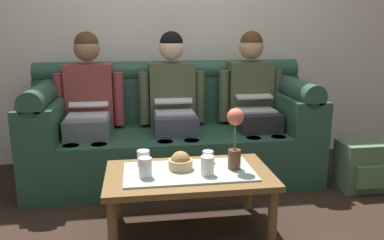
{
  "coord_description": "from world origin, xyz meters",
  "views": [
    {
      "loc": [
        -0.31,
        -2.02,
        1.27
      ],
      "look_at": [
        0.1,
        0.76,
        0.58
      ],
      "focal_mm": 36.54,
      "sensor_mm": 36.0,
      "label": 1
    }
  ],
  "objects_px": {
    "flower_vase": "(235,134)",
    "backpack_right": "(362,166)",
    "couch": "(173,134)",
    "person_middle": "(173,100)",
    "cup_near_right": "(207,166)",
    "coffee_table": "(189,179)",
    "cup_far_left": "(143,158)",
    "person_right": "(253,98)",
    "cup_far_center": "(208,157)",
    "snack_bowl": "(181,162)",
    "person_left": "(89,103)",
    "cup_near_left": "(145,167)"
  },
  "relations": [
    {
      "from": "flower_vase",
      "to": "backpack_right",
      "type": "distance_m",
      "value": 1.32
    },
    {
      "from": "backpack_right",
      "to": "couch",
      "type": "bearing_deg",
      "value": 160.3
    },
    {
      "from": "person_middle",
      "to": "cup_near_right",
      "type": "distance_m",
      "value": 1.07
    },
    {
      "from": "coffee_table",
      "to": "cup_far_left",
      "type": "bearing_deg",
      "value": 155.35
    },
    {
      "from": "couch",
      "to": "backpack_right",
      "type": "xyz_separation_m",
      "value": [
        1.44,
        -0.52,
        -0.18
      ]
    },
    {
      "from": "flower_vase",
      "to": "cup_near_right",
      "type": "bearing_deg",
      "value": -156.81
    },
    {
      "from": "person_middle",
      "to": "person_right",
      "type": "bearing_deg",
      "value": -0.02
    },
    {
      "from": "cup_far_center",
      "to": "cup_far_left",
      "type": "xyz_separation_m",
      "value": [
        -0.42,
        -0.01,
        0.01
      ]
    },
    {
      "from": "backpack_right",
      "to": "flower_vase",
      "type": "bearing_deg",
      "value": -158.6
    },
    {
      "from": "snack_bowl",
      "to": "couch",
      "type": "bearing_deg",
      "value": 87.09
    },
    {
      "from": "coffee_table",
      "to": "cup_far_left",
      "type": "distance_m",
      "value": 0.32
    },
    {
      "from": "person_left",
      "to": "person_middle",
      "type": "distance_m",
      "value": 0.69
    },
    {
      "from": "couch",
      "to": "cup_near_right",
      "type": "distance_m",
      "value": 1.06
    },
    {
      "from": "cup_far_left",
      "to": "person_right",
      "type": "bearing_deg",
      "value": 41.11
    },
    {
      "from": "person_right",
      "to": "couch",
      "type": "bearing_deg",
      "value": 179.65
    },
    {
      "from": "person_left",
      "to": "backpack_right",
      "type": "relative_size",
      "value": 3.19
    },
    {
      "from": "person_right",
      "to": "flower_vase",
      "type": "relative_size",
      "value": 3.2
    },
    {
      "from": "person_middle",
      "to": "couch",
      "type": "bearing_deg",
      "value": 90.0
    },
    {
      "from": "cup_near_left",
      "to": "snack_bowl",
      "type": "bearing_deg",
      "value": 24.85
    },
    {
      "from": "couch",
      "to": "person_left",
      "type": "relative_size",
      "value": 1.9
    },
    {
      "from": "couch",
      "to": "cup_far_left",
      "type": "distance_m",
      "value": 0.89
    },
    {
      "from": "cup_near_right",
      "to": "couch",
      "type": "bearing_deg",
      "value": 95.43
    },
    {
      "from": "cup_far_center",
      "to": "backpack_right",
      "type": "height_order",
      "value": "cup_far_center"
    },
    {
      "from": "person_right",
      "to": "backpack_right",
      "type": "height_order",
      "value": "person_right"
    },
    {
      "from": "person_left",
      "to": "backpack_right",
      "type": "xyz_separation_m",
      "value": [
        2.13,
        -0.51,
        -0.47
      ]
    },
    {
      "from": "coffee_table",
      "to": "flower_vase",
      "type": "relative_size",
      "value": 2.65
    },
    {
      "from": "person_middle",
      "to": "backpack_right",
      "type": "xyz_separation_m",
      "value": [
        1.44,
        -0.51,
        -0.47
      ]
    },
    {
      "from": "cup_near_left",
      "to": "backpack_right",
      "type": "distance_m",
      "value": 1.8
    },
    {
      "from": "coffee_table",
      "to": "snack_bowl",
      "type": "bearing_deg",
      "value": 141.28
    },
    {
      "from": "flower_vase",
      "to": "snack_bowl",
      "type": "height_order",
      "value": "flower_vase"
    },
    {
      "from": "couch",
      "to": "person_right",
      "type": "height_order",
      "value": "person_right"
    },
    {
      "from": "person_middle",
      "to": "cup_near_left",
      "type": "xyz_separation_m",
      "value": [
        -0.27,
        -1.03,
        -0.2
      ]
    },
    {
      "from": "person_right",
      "to": "snack_bowl",
      "type": "relative_size",
      "value": 8.16
    },
    {
      "from": "couch",
      "to": "flower_vase",
      "type": "distance_m",
      "value": 1.04
    },
    {
      "from": "couch",
      "to": "person_middle",
      "type": "distance_m",
      "value": 0.29
    },
    {
      "from": "couch",
      "to": "cup_near_left",
      "type": "relative_size",
      "value": 19.69
    },
    {
      "from": "person_left",
      "to": "cup_far_center",
      "type": "bearing_deg",
      "value": -44.9
    },
    {
      "from": "person_left",
      "to": "cup_far_left",
      "type": "height_order",
      "value": "person_left"
    },
    {
      "from": "person_left",
      "to": "cup_far_center",
      "type": "height_order",
      "value": "person_left"
    },
    {
      "from": "person_right",
      "to": "cup_far_left",
      "type": "height_order",
      "value": "person_right"
    },
    {
      "from": "coffee_table",
      "to": "snack_bowl",
      "type": "height_order",
      "value": "snack_bowl"
    },
    {
      "from": "coffee_table",
      "to": "cup_near_right",
      "type": "height_order",
      "value": "cup_near_right"
    },
    {
      "from": "coffee_table",
      "to": "cup_far_center",
      "type": "height_order",
      "value": "cup_far_center"
    },
    {
      "from": "coffee_table",
      "to": "backpack_right",
      "type": "distance_m",
      "value": 1.52
    },
    {
      "from": "cup_near_left",
      "to": "cup_far_left",
      "type": "distance_m",
      "value": 0.19
    },
    {
      "from": "couch",
      "to": "snack_bowl",
      "type": "height_order",
      "value": "couch"
    },
    {
      "from": "couch",
      "to": "cup_far_center",
      "type": "height_order",
      "value": "couch"
    },
    {
      "from": "flower_vase",
      "to": "backpack_right",
      "type": "relative_size",
      "value": 1.0
    },
    {
      "from": "person_middle",
      "to": "cup_far_left",
      "type": "xyz_separation_m",
      "value": [
        -0.27,
        -0.84,
        -0.21
      ]
    },
    {
      "from": "couch",
      "to": "person_middle",
      "type": "relative_size",
      "value": 1.9
    }
  ]
}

